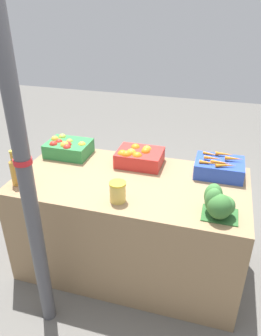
{
  "coord_description": "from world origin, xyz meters",
  "views": [
    {
      "loc": [
        0.57,
        -1.98,
        2.03
      ],
      "look_at": [
        0.0,
        0.0,
        0.91
      ],
      "focal_mm": 35.0,
      "sensor_mm": 36.0,
      "label": 1
    }
  ],
  "objects_px": {
    "carrot_crate": "(219,167)",
    "juice_bottle_amber": "(15,171)",
    "orange_crate": "(139,157)",
    "broccoli_pile": "(218,203)",
    "juice_bottle_ruby": "(28,171)",
    "support_pole": "(26,179)",
    "apple_crate": "(68,147)",
    "pickle_jar": "(118,192)"
  },
  "relations": [
    {
      "from": "juice_bottle_ruby",
      "to": "broccoli_pile",
      "type": "bearing_deg",
      "value": 0.39
    },
    {
      "from": "support_pole",
      "to": "pickle_jar",
      "type": "bearing_deg",
      "value": 42.46
    },
    {
      "from": "orange_crate",
      "to": "broccoli_pile",
      "type": "relative_size",
      "value": 1.6
    },
    {
      "from": "apple_crate",
      "to": "orange_crate",
      "type": "bearing_deg",
      "value": -0.21
    },
    {
      "from": "support_pole",
      "to": "juice_bottle_amber",
      "type": "height_order",
      "value": "support_pole"
    },
    {
      "from": "apple_crate",
      "to": "carrot_crate",
      "type": "distance_m",
      "value": 1.23
    },
    {
      "from": "juice_bottle_ruby",
      "to": "support_pole",
      "type": "bearing_deg",
      "value": -56.09
    },
    {
      "from": "carrot_crate",
      "to": "broccoli_pile",
      "type": "xyz_separation_m",
      "value": [
        0.01,
        -0.53,
        0.03
      ]
    },
    {
      "from": "apple_crate",
      "to": "pickle_jar",
      "type": "xyz_separation_m",
      "value": [
        0.61,
        -0.54,
        0.0
      ]
    },
    {
      "from": "broccoli_pile",
      "to": "pickle_jar",
      "type": "xyz_separation_m",
      "value": [
        -0.63,
        -0.01,
        -0.02
      ]
    },
    {
      "from": "broccoli_pile",
      "to": "juice_bottle_amber",
      "type": "bearing_deg",
      "value": -179.64
    },
    {
      "from": "carrot_crate",
      "to": "juice_bottle_amber",
      "type": "relative_size",
      "value": 1.34
    },
    {
      "from": "juice_bottle_amber",
      "to": "pickle_jar",
      "type": "height_order",
      "value": "juice_bottle_amber"
    },
    {
      "from": "support_pole",
      "to": "pickle_jar",
      "type": "relative_size",
      "value": 16.14
    },
    {
      "from": "orange_crate",
      "to": "juice_bottle_amber",
      "type": "xyz_separation_m",
      "value": [
        -0.75,
        -0.54,
        0.04
      ]
    },
    {
      "from": "juice_bottle_ruby",
      "to": "orange_crate",
      "type": "bearing_deg",
      "value": 39.41
    },
    {
      "from": "juice_bottle_amber",
      "to": "juice_bottle_ruby",
      "type": "bearing_deg",
      "value": 0.0
    },
    {
      "from": "apple_crate",
      "to": "pickle_jar",
      "type": "bearing_deg",
      "value": -41.39
    },
    {
      "from": "apple_crate",
      "to": "broccoli_pile",
      "type": "xyz_separation_m",
      "value": [
        1.25,
        -0.53,
        0.03
      ]
    },
    {
      "from": "juice_bottle_amber",
      "to": "broccoli_pile",
      "type": "bearing_deg",
      "value": 0.36
    },
    {
      "from": "carrot_crate",
      "to": "pickle_jar",
      "type": "relative_size",
      "value": 2.55
    },
    {
      "from": "support_pole",
      "to": "orange_crate",
      "type": "height_order",
      "value": "support_pole"
    },
    {
      "from": "carrot_crate",
      "to": "pickle_jar",
      "type": "bearing_deg",
      "value": -138.62
    },
    {
      "from": "carrot_crate",
      "to": "broccoli_pile",
      "type": "relative_size",
      "value": 1.6
    },
    {
      "from": "apple_crate",
      "to": "pickle_jar",
      "type": "height_order",
      "value": "apple_crate"
    },
    {
      "from": "apple_crate",
      "to": "orange_crate",
      "type": "xyz_separation_m",
      "value": [
        0.61,
        -0.0,
        0.0
      ]
    },
    {
      "from": "orange_crate",
      "to": "juice_bottle_amber",
      "type": "height_order",
      "value": "juice_bottle_amber"
    },
    {
      "from": "support_pole",
      "to": "juice_bottle_ruby",
      "type": "height_order",
      "value": "support_pole"
    },
    {
      "from": "carrot_crate",
      "to": "pickle_jar",
      "type": "height_order",
      "value": "carrot_crate"
    },
    {
      "from": "broccoli_pile",
      "to": "pickle_jar",
      "type": "relative_size",
      "value": 1.59
    },
    {
      "from": "broccoli_pile",
      "to": "orange_crate",
      "type": "bearing_deg",
      "value": 140.2
    },
    {
      "from": "orange_crate",
      "to": "carrot_crate",
      "type": "relative_size",
      "value": 1.0
    },
    {
      "from": "support_pole",
      "to": "carrot_crate",
      "type": "relative_size",
      "value": 6.34
    },
    {
      "from": "juice_bottle_amber",
      "to": "juice_bottle_ruby",
      "type": "height_order",
      "value": "juice_bottle_ruby"
    },
    {
      "from": "apple_crate",
      "to": "orange_crate",
      "type": "height_order",
      "value": "apple_crate"
    },
    {
      "from": "apple_crate",
      "to": "juice_bottle_ruby",
      "type": "xyz_separation_m",
      "value": [
        -0.04,
        -0.54,
        0.05
      ]
    },
    {
      "from": "broccoli_pile",
      "to": "apple_crate",
      "type": "bearing_deg",
      "value": 156.93
    },
    {
      "from": "support_pole",
      "to": "apple_crate",
      "type": "distance_m",
      "value": 0.97
    },
    {
      "from": "apple_crate",
      "to": "orange_crate",
      "type": "relative_size",
      "value": 1.0
    },
    {
      "from": "juice_bottle_amber",
      "to": "support_pole",
      "type": "bearing_deg",
      "value": -46.62
    },
    {
      "from": "carrot_crate",
      "to": "broccoli_pile",
      "type": "height_order",
      "value": "broccoli_pile"
    },
    {
      "from": "broccoli_pile",
      "to": "pickle_jar",
      "type": "bearing_deg",
      "value": -179.07
    }
  ]
}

